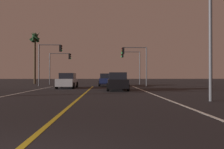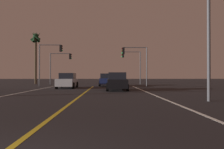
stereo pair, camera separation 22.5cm
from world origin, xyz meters
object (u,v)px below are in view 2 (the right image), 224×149
Objects in this scene: car_lead_same_lane at (117,82)px; palm_tree_left_far at (36,42)px; street_lamp_right_near at (202,0)px; street_lamp_left_mid at (1,28)px; traffic_light_far_left at (61,61)px; traffic_light_near_left at (50,55)px; traffic_light_far_right at (131,60)px; car_oncoming at (67,81)px; traffic_light_near_right at (134,57)px; car_ahead_far at (106,80)px.

palm_tree_left_far reaches higher than car_lead_same_lane.
street_lamp_right_near reaches higher than street_lamp_left_mid.
traffic_light_far_left is 25.91m from street_lamp_right_near.
car_lead_same_lane is 0.47× the size of palm_tree_left_far.
traffic_light_far_right is at bearing 25.68° from traffic_light_near_left.
car_lead_same_lane is 1.00× the size of car_oncoming.
street_lamp_right_near is at bearing -61.18° from traffic_light_far_left.
car_oncoming is at bearing -73.90° from traffic_light_far_left.
palm_tree_left_far is (-4.70, 8.26, 3.10)m from traffic_light_near_left.
car_oncoming is 6.26m from traffic_light_near_left.
car_oncoming is 0.77× the size of traffic_light_near_left.
traffic_light_far_left is 16.42m from street_lamp_left_mid.
traffic_light_near_right is at bearing -85.21° from street_lamp_right_near.
traffic_light_near_left is 0.61× the size of palm_tree_left_far.
traffic_light_far_left reaches higher than car_oncoming.
traffic_light_far_right is (0.19, 5.50, 0.00)m from traffic_light_near_right.
palm_tree_left_far is at bearing 38.64° from car_lead_same_lane.
traffic_light_far_left is at bearing 57.52° from car_ahead_far.
traffic_light_near_right is (3.79, -0.89, 3.11)m from car_ahead_far.
street_lamp_left_mid reaches higher than car_oncoming.
traffic_light_far_left is 0.55× the size of palm_tree_left_far.
street_lamp_right_near is at bearing -163.85° from car_ahead_far.
street_lamp_left_mid is (-1.45, -16.28, 1.60)m from traffic_light_far_left.
street_lamp_right_near is at bearing -154.74° from car_lead_same_lane.
traffic_light_far_right is (11.44, 5.50, -0.19)m from traffic_light_near_left.
car_ahead_far is 0.49× the size of street_lamp_right_near.
car_ahead_far is 15.24m from street_lamp_left_mid.
traffic_light_near_right is 12.32m from traffic_light_far_left.
street_lamp_right_near reaches higher than traffic_light_near_left.
traffic_light_near_left is 21.38m from street_lamp_right_near.
car_oncoming is at bearing -53.08° from street_lamp_right_near.
traffic_light_near_right reaches higher than car_ahead_far.
street_lamp_right_near is (5.22, -18.04, 4.67)m from car_ahead_far.
car_ahead_far is 8.21m from traffic_light_near_left.
traffic_light_near_left is (-11.25, 0.00, 0.19)m from traffic_light_near_right.
traffic_light_far_right reaches higher than car_lead_same_lane.
car_lead_same_lane is 0.77× the size of traffic_light_near_left.
traffic_light_near_left reaches higher than car_oncoming.
car_oncoming is at bearing 49.59° from traffic_light_far_right.
traffic_light_near_right is (2.76, 8.24, 3.11)m from car_lead_same_lane.
car_oncoming is 10.65m from traffic_light_far_left.
car_lead_same_lane and car_oncoming have the same top height.
traffic_light_far_right is (2.96, 13.74, 3.12)m from car_lead_same_lane.
traffic_light_near_right is 1.05× the size of traffic_light_far_left.
car_ahead_far is (4.40, 5.23, 0.00)m from car_oncoming.
car_lead_same_lane is 6.68m from car_oncoming.
traffic_light_far_left is (-8.26, 13.74, 2.93)m from car_lead_same_lane.
traffic_light_near_right is at bearing 117.93° from car_oncoming.
traffic_light_far_left is at bearing -61.18° from street_lamp_right_near.
traffic_light_near_left is at bearing -53.51° from street_lamp_right_near.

